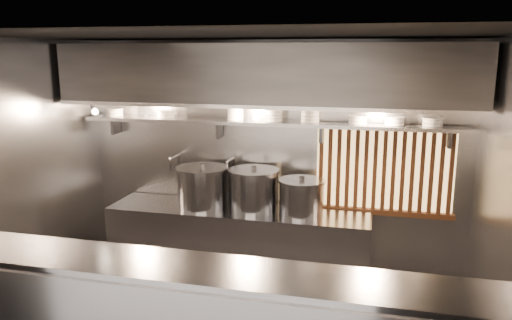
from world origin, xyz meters
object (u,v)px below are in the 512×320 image
at_px(pendant_bulb, 257,117).
at_px(heat_lamp, 93,106).
at_px(stock_pot_right, 301,197).
at_px(stock_pot_mid, 254,189).
at_px(stock_pot_left, 202,187).

bearing_deg(pendant_bulb, heat_lamp, -169.00).
bearing_deg(heat_lamp, stock_pot_right, 6.10).
bearing_deg(heat_lamp, stock_pot_mid, 10.05).
bearing_deg(stock_pot_right, pendant_bulb, 169.28).
relative_size(heat_lamp, stock_pot_left, 0.46).
xyz_separation_m(heat_lamp, stock_pot_mid, (1.77, 0.31, -0.93)).
relative_size(stock_pot_left, stock_pot_right, 1.40).
bearing_deg(stock_pot_right, heat_lamp, -173.90).
height_order(stock_pot_mid, stock_pot_right, stock_pot_mid).
xyz_separation_m(pendant_bulb, stock_pot_right, (0.53, -0.10, -0.86)).
bearing_deg(heat_lamp, stock_pot_left, 13.09).
xyz_separation_m(pendant_bulb, stock_pot_left, (-0.63, -0.08, -0.82)).
height_order(heat_lamp, stock_pot_mid, heat_lamp).
distance_m(stock_pot_left, stock_pot_mid, 0.60).
bearing_deg(stock_pot_mid, heat_lamp, -169.95).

